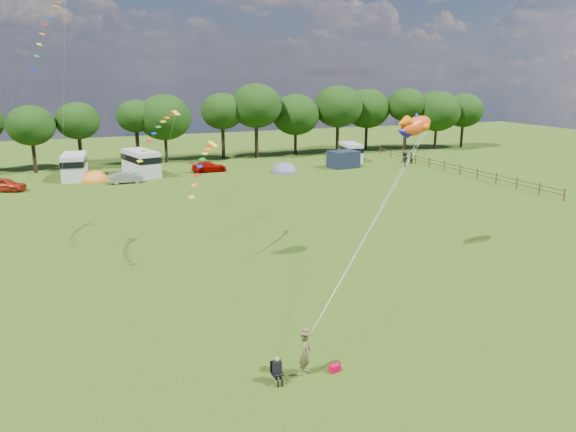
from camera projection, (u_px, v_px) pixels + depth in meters
name	position (u px, v px, depth m)	size (l,w,h in m)	color
ground_plane	(356.00, 345.00, 24.82)	(180.00, 180.00, 0.00)	black
tree_line	(192.00, 114.00, 74.53)	(102.98, 10.98, 10.27)	black
fence	(452.00, 167.00, 67.26)	(0.12, 33.12, 1.20)	#472D19
car_a	(5.00, 185.00, 56.64)	(1.65, 4.18, 1.39)	#A52711
car_b	(126.00, 178.00, 60.91)	(1.29, 3.45, 1.22)	gray
car_c	(209.00, 167.00, 67.84)	(1.70, 4.05, 1.21)	#990500
campervan_b	(74.00, 166.00, 63.22)	(3.11, 6.00, 2.82)	silver
campervan_c	(141.00, 162.00, 65.08)	(3.91, 6.49, 2.97)	silver
campervan_d	(351.00, 151.00, 76.01)	(3.06, 5.28, 2.43)	silver
tent_orange	(94.00, 181.00, 62.20)	(3.08, 3.37, 2.41)	orange
tent_greyblue	(285.00, 172.00, 67.70)	(3.23, 3.54, 2.40)	slate
awning_navy	(343.00, 159.00, 70.84)	(3.38, 2.74, 2.11)	#172033
kite_flyer	(305.00, 353.00, 22.23)	(0.65, 0.43, 1.79)	brown
camp_chair	(277.00, 367.00, 21.67)	(0.45, 0.45, 1.11)	#99999E
kite_bag	(335.00, 368.00, 22.58)	(0.42, 0.28, 0.30)	red
fish_kite	(413.00, 126.00, 34.29)	(3.27, 1.82, 1.71)	#EB440F
streamer_kite_a	(52.00, 19.00, 42.09)	(3.29, 5.64, 5.77)	gold
streamer_kite_b	(160.00, 131.00, 38.85)	(4.22, 4.62, 3.77)	yellow
streamer_kite_c	(204.00, 160.00, 35.60)	(3.21, 5.03, 2.82)	yellow
walker_a	(411.00, 158.00, 73.77)	(0.75, 0.46, 1.54)	black
walker_b	(405.00, 159.00, 71.22)	(1.26, 0.59, 1.96)	black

